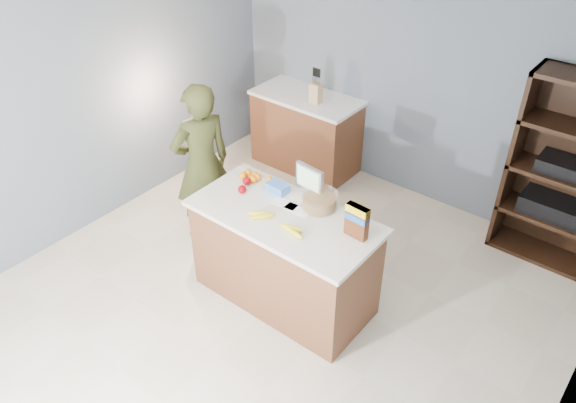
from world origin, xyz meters
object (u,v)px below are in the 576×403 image
Objects in this scene: counter_peninsula at (284,261)px; cereal_box at (357,219)px; person at (202,164)px; shelving_unit at (563,175)px; tv at (309,180)px.

counter_peninsula is 5.68× the size of cereal_box.
person reaches higher than counter_peninsula.
shelving_unit is 3.28m from person.
tv reaches higher than cereal_box.
counter_peninsula is 1.26m from person.
shelving_unit is at bearing 52.89° from counter_peninsula.
cereal_box is (0.60, -0.21, 0.00)m from tv.
tv is at bearing 90.56° from counter_peninsula.
shelving_unit is 6.38× the size of tv.
person is at bearing -146.36° from shelving_unit.
tv is 0.63m from cereal_box.
shelving_unit is at bearing 63.55° from cereal_box.
shelving_unit is at bearing 141.83° from person.
person is 5.72× the size of tv.
shelving_unit is 2.16m from cereal_box.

